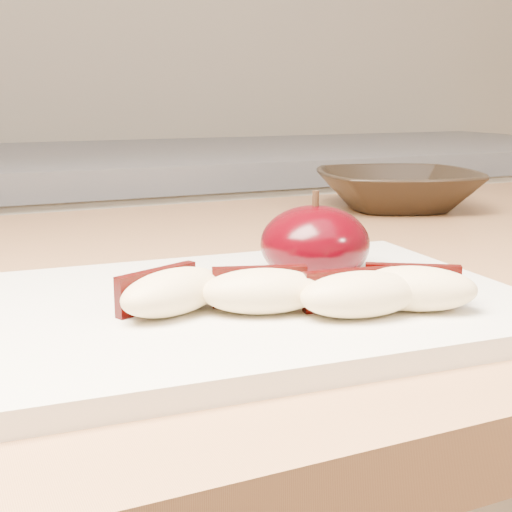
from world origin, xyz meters
name	(u,v)px	position (x,y,z in m)	size (l,w,h in m)	color
back_cabinet	(22,421)	(0.00, 1.20, 0.47)	(2.40, 0.62, 0.94)	silver
cutting_board	(256,305)	(0.07, 0.36, 0.91)	(0.32, 0.24, 0.01)	beige
apple_half	(315,244)	(0.13, 0.40, 0.93)	(0.09, 0.09, 0.06)	black
apple_wedge_a	(172,291)	(0.01, 0.34, 0.93)	(0.08, 0.06, 0.03)	beige
apple_wedge_b	(262,290)	(0.05, 0.32, 0.93)	(0.08, 0.05, 0.03)	beige
apple_wedge_c	(359,294)	(0.10, 0.29, 0.93)	(0.07, 0.04, 0.03)	beige
apple_wedge_d	(414,288)	(0.14, 0.29, 0.93)	(0.08, 0.07, 0.03)	beige
bowl	(397,190)	(0.40, 0.67, 0.92)	(0.19, 0.19, 0.05)	black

